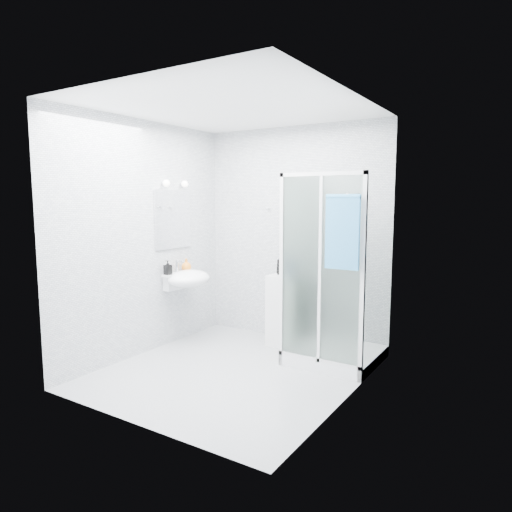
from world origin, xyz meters
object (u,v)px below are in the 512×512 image
Objects in this scene: hand_towel at (342,230)px; soap_dispenser_black at (168,267)px; storage_cabinet at (285,310)px; shampoo_bottle_b at (288,265)px; wall_basin at (187,279)px; soap_dispenser_orange at (186,265)px; shampoo_bottle_a at (280,264)px; shower_enclosure at (326,321)px.

soap_dispenser_black is (-2.10, -0.10, -0.51)m from hand_towel.
storage_cabinet is 0.56m from shampoo_bottle_b.
soap_dispenser_orange is (-0.12, 0.13, 0.14)m from wall_basin.
wall_basin is 2.25× the size of shampoo_bottle_a.
storage_cabinet is 1.33m from soap_dispenser_orange.
soap_dispenser_black is at bearing -143.26° from storage_cabinet.
soap_dispenser_black is at bearing -164.12° from shower_enclosure.
hand_towel is at bearing 2.86° from soap_dispenser_black.
shampoo_bottle_b is (0.05, -0.02, 0.56)m from storage_cabinet.
soap_dispenser_orange is at bearing 174.19° from hand_towel.
shampoo_bottle_a is at bearing 173.09° from storage_cabinet.
soap_dispenser_black is (-0.12, -0.19, 0.15)m from wall_basin.
hand_towel is (0.96, -0.67, 1.03)m from storage_cabinet.
soap_dispenser_orange is at bearing 88.69° from soap_dispenser_black.
wall_basin is 0.80× the size of hand_towel.
soap_dispenser_black is (-1.19, -0.75, -0.03)m from shampoo_bottle_b.
shampoo_bottle_a is at bearing 158.73° from shower_enclosure.
shower_enclosure is at bearing -21.27° from shampoo_bottle_a.
storage_cabinet is at bearing 29.65° from wall_basin.
hand_towel is 2.16m from soap_dispenser_black.
shampoo_bottle_a is (-0.71, 0.28, 0.52)m from shower_enclosure.
storage_cabinet is at bearing 157.44° from shower_enclosure.
shampoo_bottle_b is (-0.91, 0.65, -0.47)m from hand_towel.
shampoo_bottle_b is at bearing 27.77° from wall_basin.
soap_dispenser_black is at bearing -147.73° from shampoo_bottle_b.
shampoo_bottle_b is at bearing 32.27° from soap_dispenser_black.
wall_basin is 0.22m from soap_dispenser_orange.
shower_enclosure reaches higher than shampoo_bottle_a.
storage_cabinet is at bearing 21.71° from soap_dispenser_orange.
hand_towel is 4.54× the size of soap_dispenser_orange.
shampoo_bottle_a is (0.94, 0.59, 0.18)m from wall_basin.
shower_enclosure is at bearing 6.06° from soap_dispenser_orange.
wall_basin is 3.63× the size of soap_dispenser_orange.
hand_towel is 4.17× the size of soap_dispenser_black.
storage_cabinet is at bearing -9.67° from shampoo_bottle_a.
shampoo_bottle_b is (1.07, 0.56, 0.18)m from wall_basin.
wall_basin is 0.27m from soap_dispenser_black.
shower_enclosure is 0.69m from storage_cabinet.
soap_dispenser_orange is at bearing -173.94° from shower_enclosure.
storage_cabinet is at bearing 33.97° from soap_dispenser_black.
hand_towel is at bearing -5.81° from soap_dispenser_orange.
shower_enclosure is at bearing 15.88° from soap_dispenser_black.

